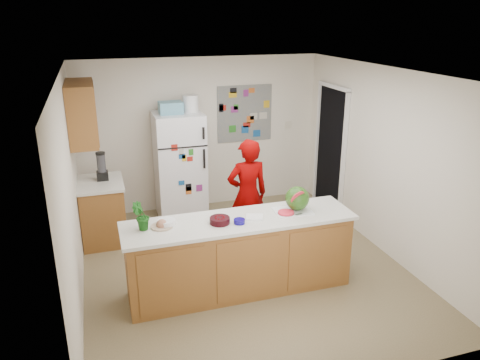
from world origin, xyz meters
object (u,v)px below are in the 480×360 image
object	(u,v)px
refrigerator	(180,166)
cherry_bowl	(220,220)
person	(248,195)
watermelon	(297,198)

from	to	relation	value
refrigerator	cherry_bowl	size ratio (longest dim) A/B	7.50
person	cherry_bowl	xyz separation A→B (m)	(-0.67, -1.04, 0.16)
watermelon	refrigerator	bearing A→B (deg)	112.61
refrigerator	person	bearing A→B (deg)	-63.78
refrigerator	watermelon	xyz separation A→B (m)	(0.98, -2.34, 0.22)
person	cherry_bowl	bearing A→B (deg)	56.29
person	watermelon	world-z (taller)	person
watermelon	person	bearing A→B (deg)	107.11
refrigerator	person	size ratio (longest dim) A/B	1.08
watermelon	cherry_bowl	distance (m)	0.98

